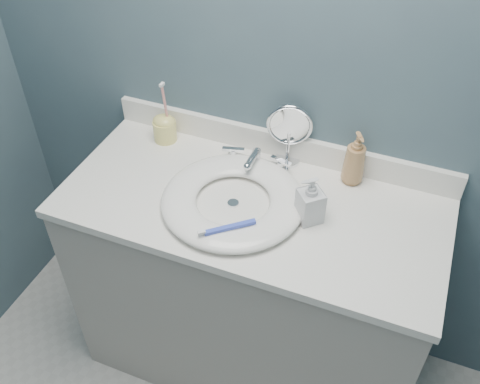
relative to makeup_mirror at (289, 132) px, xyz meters
The scene contains 12 objects.
back_wall 0.20m from the makeup_mirror, 138.58° to the left, with size 2.20×0.02×2.40m, color #3F535F.
vanity_cabinet 0.63m from the makeup_mirror, 99.38° to the right, with size 1.20×0.55×0.85m, color #AAA49C.
countertop 0.28m from the makeup_mirror, 99.38° to the right, with size 1.22×0.57×0.03m, color white.
backsplash 0.09m from the makeup_mirror, 149.89° to the left, with size 1.22×0.02×0.09m, color white.
basin 0.30m from the makeup_mirror, 108.37° to the right, with size 0.45×0.45×0.04m, color white, non-canonical shape.
drain 0.31m from the makeup_mirror, 108.37° to the right, with size 0.04×0.04×0.01m, color silver.
faucet 0.15m from the makeup_mirror, 140.83° to the right, with size 0.25×0.13×0.07m.
makeup_mirror is the anchor object (origin of this frame).
soap_bottle_amber 0.23m from the makeup_mirror, ahead, with size 0.07×0.07×0.19m, color #A97C4C.
soap_bottle_clear 0.29m from the makeup_mirror, 58.67° to the right, with size 0.07×0.07×0.16m, color silver.
toothbrush_holder 0.45m from the makeup_mirror, behind, with size 0.08×0.08×0.24m.
toothbrush_lying 0.42m from the makeup_mirror, 96.77° to the right, with size 0.14×0.12×0.02m.
Camera 1 is at (0.42, -0.18, 2.03)m, focal length 40.00 mm.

